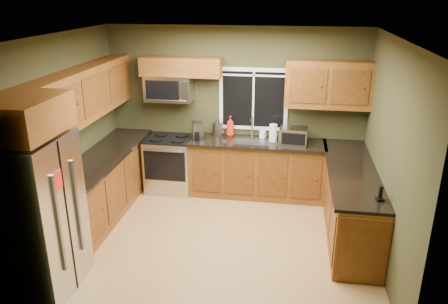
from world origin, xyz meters
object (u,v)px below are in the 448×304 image
(kettle, at_px, (217,128))
(soap_bottle_a, at_px, (230,126))
(microwave, at_px, (169,88))
(range, at_px, (170,163))
(paper_towel_roll, at_px, (273,133))
(soap_bottle_c, at_px, (219,130))
(coffee_maker, at_px, (198,131))
(toaster_oven, at_px, (293,136))
(soap_bottle_b, at_px, (263,132))
(refrigerator, at_px, (37,217))
(cordless_phone, at_px, (380,196))

(kettle, bearing_deg, soap_bottle_a, 13.57)
(microwave, bearing_deg, range, -89.98)
(paper_towel_roll, height_order, soap_bottle_c, paper_towel_roll)
(coffee_maker, bearing_deg, soap_bottle_a, 28.23)
(toaster_oven, xyz_separation_m, soap_bottle_a, (-1.04, 0.25, 0.03))
(kettle, bearing_deg, paper_towel_roll, -7.73)
(paper_towel_roll, bearing_deg, toaster_oven, -13.49)
(range, relative_size, soap_bottle_c, 5.32)
(soap_bottle_b, height_order, soap_bottle_c, soap_bottle_b)
(range, bearing_deg, soap_bottle_a, 13.13)
(range, xyz_separation_m, paper_towel_roll, (1.70, 0.06, 0.61))
(soap_bottle_b, bearing_deg, refrigerator, -126.62)
(range, relative_size, coffee_maker, 3.29)
(kettle, bearing_deg, range, -166.98)
(microwave, height_order, cordless_phone, microwave)
(refrigerator, relative_size, kettle, 6.08)
(microwave, distance_m, paper_towel_roll, 1.82)
(soap_bottle_c, bearing_deg, microwave, -173.28)
(soap_bottle_c, bearing_deg, cordless_phone, -43.15)
(toaster_oven, relative_size, soap_bottle_c, 2.57)
(kettle, distance_m, soap_bottle_a, 0.22)
(soap_bottle_a, bearing_deg, kettle, -166.43)
(microwave, xyz_separation_m, soap_bottle_c, (0.80, 0.09, -0.70))
(refrigerator, height_order, range, refrigerator)
(coffee_maker, height_order, soap_bottle_a, soap_bottle_a)
(microwave, bearing_deg, coffee_maker, -19.23)
(cordless_phone, bearing_deg, refrigerator, -166.26)
(range, distance_m, kettle, 1.01)
(range, distance_m, soap_bottle_c, 1.00)
(toaster_oven, bearing_deg, paper_towel_roll, 166.51)
(soap_bottle_b, bearing_deg, microwave, -177.00)
(microwave, height_order, paper_towel_roll, microwave)
(refrigerator, distance_m, soap_bottle_b, 3.72)
(soap_bottle_c, bearing_deg, soap_bottle_b, -1.11)
(kettle, bearing_deg, soap_bottle_b, 2.74)
(range, distance_m, soap_bottle_a, 1.20)
(soap_bottle_a, bearing_deg, paper_towel_roll, -13.78)
(coffee_maker, bearing_deg, refrigerator, -113.37)
(microwave, bearing_deg, paper_towel_roll, -2.71)
(refrigerator, distance_m, kettle, 3.30)
(coffee_maker, relative_size, soap_bottle_b, 1.54)
(refrigerator, height_order, kettle, refrigerator)
(kettle, relative_size, cordless_phone, 1.63)
(microwave, height_order, kettle, microwave)
(soap_bottle_a, height_order, soap_bottle_c, soap_bottle_a)
(coffee_maker, relative_size, paper_towel_roll, 0.92)
(microwave, relative_size, coffee_maker, 2.67)
(refrigerator, distance_m, microwave, 3.10)
(refrigerator, relative_size, range, 1.92)
(toaster_oven, xyz_separation_m, cordless_phone, (1.01, -1.84, -0.08))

